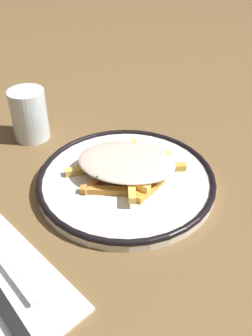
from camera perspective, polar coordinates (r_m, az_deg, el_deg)
name	(u,v)px	position (r m, az deg, el deg)	size (l,w,h in m)	color
ground_plane	(126,185)	(0.64, 0.00, -2.53)	(2.60, 2.60, 0.00)	brown
plate	(126,180)	(0.63, 0.00, -1.78)	(0.30, 0.30, 0.02)	silver
fries_heap	(125,166)	(0.62, -0.11, 0.37)	(0.18, 0.20, 0.03)	#C78730
water_glass	(29,115)	(0.76, -14.42, 7.82)	(0.07, 0.07, 0.10)	silver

